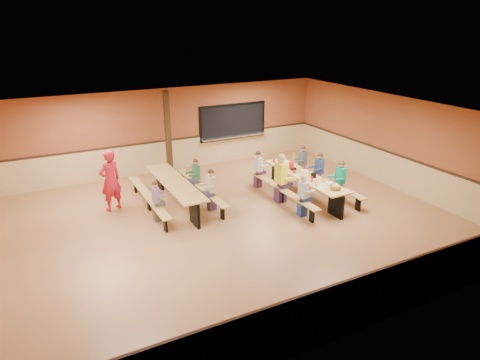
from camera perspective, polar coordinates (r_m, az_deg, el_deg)
ground at (r=11.83m, az=-1.42°, el=-5.65°), size 12.00×12.00×0.00m
room_envelope at (r=11.54m, az=-1.45°, el=-2.57°), size 12.04×10.04×3.02m
kitchen_pass_through at (r=16.63m, az=-0.94°, el=7.60°), size 2.78×0.28×1.38m
structural_post at (r=15.10m, az=-9.57°, el=6.01°), size 0.18×0.18×3.00m
cafeteria_table_main at (r=13.39m, az=8.55°, el=-0.20°), size 1.91×3.70×0.74m
cafeteria_table_second at (r=12.87m, az=-8.66°, el=-1.09°), size 1.91×3.70×0.74m
seated_child_white_left at (r=12.10m, az=8.37°, el=-2.12°), size 0.37×0.30×1.21m
seated_adult_yellow at (r=12.92m, az=5.46°, el=0.18°), size 0.50×0.41×1.48m
seated_child_grey_left at (r=14.08m, az=2.42°, el=1.40°), size 0.37×0.30×1.21m
seated_child_teal_right at (r=13.34m, az=13.19°, el=-0.15°), size 0.39×0.32×1.25m
seated_child_navy_right at (r=14.09m, az=10.50°, el=1.11°), size 0.38×0.31×1.22m
seated_child_char_right at (r=14.80m, az=8.29°, el=2.19°), size 0.37×0.31×1.22m
seated_child_purple_sec at (r=11.90m, az=-11.11°, el=-2.84°), size 0.34×0.28×1.15m
seated_child_green_sec at (r=13.41m, az=-5.85°, el=0.30°), size 0.37×0.30×1.21m
seated_child_tan_sec at (r=12.40m, az=-3.83°, el=-1.33°), size 0.37×0.31×1.22m
standing_woman at (r=12.80m, az=-16.90°, el=-0.04°), size 0.78×0.65×1.82m
punch_pitcher at (r=13.75m, az=6.88°, el=1.87°), size 0.16×0.16×0.22m
chip_bowl at (r=12.32m, az=12.61°, el=-0.92°), size 0.32×0.32×0.15m
napkin_dispenser at (r=13.14m, az=9.77°, el=0.60°), size 0.10×0.14×0.13m
condiment_mustard at (r=13.29m, az=7.80°, el=1.04°), size 0.06×0.06×0.17m
condiment_ketchup at (r=12.76m, az=9.58°, el=0.10°), size 0.06×0.06×0.17m
table_paddle at (r=13.71m, az=7.10°, el=1.93°), size 0.16×0.16×0.56m
place_settings at (r=13.30m, az=8.61°, el=0.88°), size 0.65×3.30×0.11m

